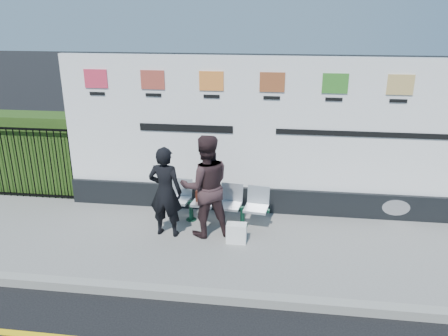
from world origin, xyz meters
name	(u,v)px	position (x,y,z in m)	size (l,w,h in m)	color
pavement	(235,245)	(0.00, 2.50, 0.06)	(14.00, 3.00, 0.12)	gray
kerb	(224,297)	(0.00, 1.00, 0.07)	(14.00, 0.18, 0.14)	gray
billboard	(270,148)	(0.50, 3.85, 1.42)	(8.00, 0.30, 3.00)	black
hedge	(36,153)	(-4.58, 4.30, 0.97)	(2.35, 0.70, 1.70)	#294715
railing	(25,163)	(-4.58, 3.85, 0.89)	(2.05, 0.06, 1.54)	black
bench	(216,213)	(-0.43, 3.16, 0.32)	(1.90, 0.51, 0.41)	silver
woman_left	(165,192)	(-1.23, 2.62, 0.93)	(0.59, 0.39, 1.62)	black
woman_right	(206,186)	(-0.55, 2.73, 1.03)	(0.88, 0.69, 1.82)	#332123
handbag_brown	(203,196)	(-0.68, 3.19, 0.63)	(0.28, 0.12, 0.22)	black
carrier_bag_white	(236,233)	(0.02, 2.49, 0.29)	(0.34, 0.20, 0.34)	white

